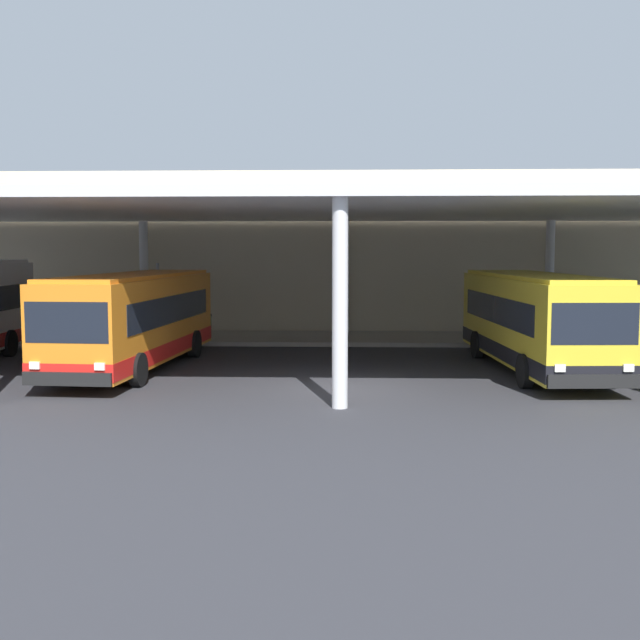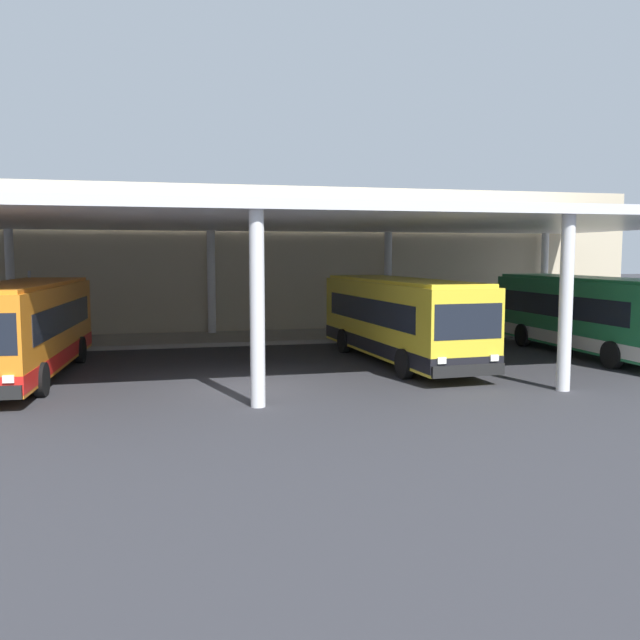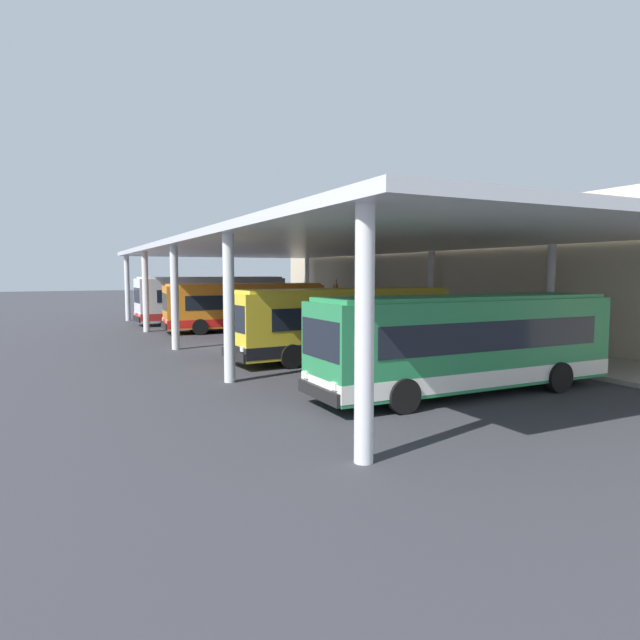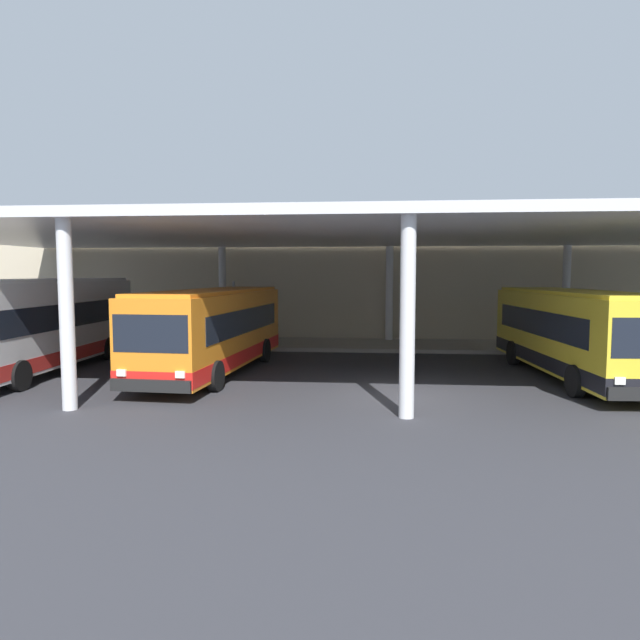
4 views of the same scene
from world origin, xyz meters
name	(u,v)px [view 1 (image 1 of 4)]	position (x,y,z in m)	size (l,w,h in m)	color
ground_plane	(341,390)	(0.00, 0.00, 0.00)	(200.00, 200.00, 0.00)	#333338
platform_kerb	(344,338)	(0.00, 11.75, 0.09)	(42.00, 4.50, 0.18)	gray
station_building_facade	(345,253)	(0.00, 15.00, 3.80)	(48.00, 1.60, 7.61)	#C1B293
canopy_shelter	(343,211)	(0.00, 5.50, 5.29)	(40.00, 17.00, 5.55)	silver
bus_second_bay	(135,319)	(-6.89, 3.51, 1.66)	(3.22, 10.67, 3.17)	orange
bus_middle_bay	(535,320)	(6.30, 3.71, 1.66)	(3.16, 10.66, 3.17)	yellow
bench_waiting	(125,324)	(-9.69, 11.82, 0.66)	(1.80, 0.45, 0.92)	#383D47
trash_bin	(206,325)	(-6.02, 11.41, 0.68)	(0.52, 0.52, 0.98)	#236638
banner_sign	(158,296)	(-7.97, 10.94, 1.98)	(0.70, 0.12, 3.20)	#B2B2B7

